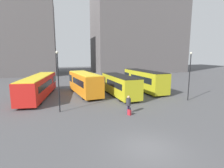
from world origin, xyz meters
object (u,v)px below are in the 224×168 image
object	(u,v)px
bus_2	(120,85)
bus_0	(39,86)
traveler	(128,103)
suitcase	(129,112)
lamp_post_1	(190,73)
lamp_post_0	(58,77)
bus_1	(85,83)
bus_3	(144,80)

from	to	relation	value
bus_2	bus_0	bearing A→B (deg)	73.16
traveler	suitcase	world-z (taller)	traveler
lamp_post_1	suitcase	bearing A→B (deg)	-161.92
traveler	bus_0	bearing A→B (deg)	24.74
lamp_post_0	traveler	bearing A→B (deg)	-19.92
bus_1	lamp_post_0	world-z (taller)	lamp_post_0
bus_1	lamp_post_0	xyz separation A→B (m)	(-3.60, -7.52, 1.88)
bus_3	bus_0	bearing A→B (deg)	86.28
bus_1	lamp_post_0	bearing A→B (deg)	145.45
bus_1	bus_0	bearing A→B (deg)	79.85
lamp_post_0	lamp_post_1	bearing A→B (deg)	0.59
bus_3	traveler	size ratio (longest dim) A/B	5.62
bus_0	suitcase	xyz separation A→B (m)	(9.26, -10.56, -1.34)
bus_2	lamp_post_1	xyz separation A→B (m)	(7.71, -4.87, 1.99)
traveler	bus_3	bearing A→B (deg)	-52.27
bus_0	lamp_post_1	xyz separation A→B (m)	(18.68, -7.49, 1.99)
bus_1	suitcase	world-z (taller)	bus_1
bus_0	bus_1	size ratio (longest dim) A/B	1.33
bus_1	bus_3	world-z (taller)	bus_3
bus_0	bus_1	xyz separation A→B (m)	(6.32, -0.13, 0.13)
bus_3	suitcase	size ratio (longest dim) A/B	12.98
bus_1	lamp_post_1	size ratio (longest dim) A/B	1.53
bus_0	traveler	world-z (taller)	bus_0
lamp_post_0	bus_1	bearing A→B (deg)	64.39
bus_1	bus_2	size ratio (longest dim) A/B	1.03
suitcase	lamp_post_0	bearing A→B (deg)	47.81
bus_1	traveler	size ratio (longest dim) A/B	5.17
bus_0	lamp_post_0	size ratio (longest dim) A/B	2.02
suitcase	lamp_post_1	distance (m)	10.46
bus_2	suitcase	bearing A→B (deg)	164.37
bus_1	lamp_post_0	distance (m)	8.55
bus_3	lamp_post_1	world-z (taller)	lamp_post_1
bus_0	bus_3	xyz separation A→B (m)	(16.10, -0.08, 0.18)
lamp_post_1	bus_3	bearing A→B (deg)	109.22
traveler	lamp_post_0	world-z (taller)	lamp_post_0
traveler	lamp_post_0	distance (m)	7.50
bus_1	bus_2	distance (m)	5.27
lamp_post_0	bus_2	bearing A→B (deg)	31.38
bus_2	suitcase	distance (m)	8.24
traveler	bus_1	bearing A→B (deg)	-1.21
bus_0	bus_2	distance (m)	11.28
traveler	lamp_post_1	xyz separation A→B (m)	(9.33, 2.57, 2.52)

